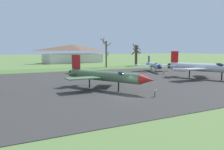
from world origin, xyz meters
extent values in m
plane|color=#607F42|center=(0.00, 0.00, 0.00)|extent=(600.00, 600.00, 0.00)
cube|color=#383533|center=(0.00, 13.39, 0.03)|extent=(74.31, 44.64, 0.05)
cube|color=#4E7435|center=(0.00, 41.71, 0.03)|extent=(134.31, 12.00, 0.06)
cylinder|color=#4C6B47|center=(-0.56, 5.88, 2.05)|extent=(6.90, 11.70, 1.43)
cone|color=#B21E1E|center=(2.69, -0.51, 2.05)|extent=(2.05, 2.32, 1.32)
cylinder|color=black|center=(-3.51, 11.65, 2.05)|extent=(1.25, 1.16, 1.00)
ellipsoid|color=#19232D|center=(0.84, 3.12, 2.44)|extent=(0.97, 1.82, 0.91)
cube|color=#4C6B47|center=(-3.81, 5.71, 1.94)|extent=(4.56, 2.44, 0.13)
cube|color=#4C6B47|center=(1.48, 8.41, 1.94)|extent=(4.60, 5.02, 0.13)
cube|color=#B21E1E|center=(-3.10, 10.85, 3.92)|extent=(0.95, 1.65, 2.31)
cube|color=#4C6B47|center=(-4.01, 10.33, 2.16)|extent=(1.98, 1.89, 0.13)
cube|color=#4C6B47|center=(-2.13, 11.28, 2.16)|extent=(1.98, 1.89, 0.13)
cylinder|color=black|center=(0.68, 3.45, 0.67)|extent=(0.19, 0.19, 1.34)
cylinder|color=black|center=(-1.80, 8.31, 0.67)|extent=(0.19, 0.19, 1.34)
cylinder|color=black|center=(3.07, -1.63, 0.31)|extent=(0.08, 0.08, 0.62)
cube|color=white|center=(3.07, -1.63, 0.79)|extent=(0.50, 0.32, 0.34)
cylinder|color=#8EA3B2|center=(22.80, 24.43, 1.79)|extent=(5.14, 10.52, 1.25)
cone|color=navy|center=(20.53, 18.70, 1.79)|extent=(1.62, 1.82, 1.15)
cylinder|color=black|center=(24.88, 29.69, 1.79)|extent=(1.07, 0.96, 0.87)
ellipsoid|color=#19232D|center=(21.76, 21.82, 2.13)|extent=(0.92, 1.74, 0.87)
cube|color=#8EA3B2|center=(20.51, 26.41, 1.70)|extent=(4.32, 4.83, 0.12)
cube|color=#8EA3B2|center=(25.82, 24.31, 1.70)|extent=(4.77, 2.88, 0.12)
cube|color=navy|center=(24.63, 29.06, 3.30)|extent=(0.59, 1.18, 1.77)
cube|color=#8EA3B2|center=(23.47, 29.35, 1.88)|extent=(2.16, 1.77, 0.12)
cube|color=#8EA3B2|center=(25.67, 28.48, 1.88)|extent=(2.16, 1.77, 0.12)
cylinder|color=black|center=(21.92, 22.21, 0.58)|extent=(0.17, 0.17, 1.17)
cylinder|color=black|center=(23.67, 26.64, 0.58)|extent=(0.17, 0.17, 1.17)
cylinder|color=black|center=(20.52, 17.61, 0.34)|extent=(0.08, 0.08, 0.68)
cube|color=white|center=(20.52, 17.61, 0.86)|extent=(0.59, 0.42, 0.34)
cylinder|color=silver|center=(22.56, 7.41, 2.35)|extent=(7.02, 13.76, 1.64)
cylinder|color=black|center=(19.68, 14.28, 2.35)|extent=(1.41, 1.28, 1.15)
ellipsoid|color=#19232D|center=(23.55, 5.04, 2.80)|extent=(1.19, 2.24, 1.12)
cube|color=silver|center=(18.47, 7.39, 2.23)|extent=(6.15, 3.07, 0.15)
cube|color=silver|center=(25.44, 10.31, 2.23)|extent=(5.51, 6.14, 0.15)
cylinder|color=silver|center=(15.42, 7.02, 2.23)|extent=(1.58, 2.66, 0.61)
cylinder|color=silver|center=(27.84, 12.22, 2.23)|extent=(1.58, 2.66, 0.61)
cube|color=red|center=(20.03, 13.45, 4.39)|extent=(0.81, 1.57, 2.42)
cube|color=silver|center=(18.87, 12.75, 2.48)|extent=(2.45, 2.19, 0.15)
cube|color=silver|center=(21.33, 13.78, 2.48)|extent=(2.45, 2.19, 0.15)
cylinder|color=black|center=(23.77, 4.52, 0.77)|extent=(0.22, 0.22, 1.53)
cylinder|color=black|center=(21.35, 10.30, 0.77)|extent=(0.22, 0.22, 1.53)
cylinder|color=brown|center=(17.77, 43.71, 4.45)|extent=(0.55, 0.55, 8.91)
cylinder|color=brown|center=(18.38, 43.56, 4.65)|extent=(0.53, 1.41, 1.30)
cylinder|color=brown|center=(18.86, 44.15, 7.54)|extent=(1.10, 2.35, 1.65)
cylinder|color=brown|center=(17.02, 43.73, 8.52)|extent=(0.27, 1.66, 1.80)
cylinder|color=brown|center=(16.68, 43.06, 8.59)|extent=(1.62, 2.48, 2.39)
cylinder|color=brown|center=(17.05, 44.16, 9.01)|extent=(1.25, 1.77, 2.08)
cylinder|color=#42382D|center=(29.93, 43.76, 3.77)|extent=(0.61, 0.61, 7.55)
cylinder|color=#42382D|center=(29.45, 42.72, 6.66)|extent=(2.32, 1.27, 1.52)
cylinder|color=#42382D|center=(29.54, 42.55, 5.56)|extent=(2.65, 1.12, 1.60)
cylinder|color=#42382D|center=(29.86, 44.80, 5.27)|extent=(2.29, 0.45, 1.99)
cylinder|color=#42382D|center=(29.09, 43.64, 5.78)|extent=(0.59, 1.95, 1.73)
cylinder|color=#42382D|center=(29.79, 45.01, 5.19)|extent=(2.68, 0.59, 2.03)
cylinder|color=#42382D|center=(32.20, 47.86, 3.93)|extent=(0.63, 0.63, 7.86)
cylinder|color=#42382D|center=(31.45, 47.79, 7.30)|extent=(0.48, 1.77, 1.95)
cylinder|color=#42382D|center=(32.46, 48.47, 5.49)|extent=(1.52, 0.86, 1.62)
cylinder|color=#42382D|center=(32.44, 46.87, 5.08)|extent=(2.24, 0.85, 1.71)
cylinder|color=#42382D|center=(32.96, 47.58, 6.91)|extent=(0.82, 1.75, 1.72)
cylinder|color=#42382D|center=(32.73, 47.38, 6.87)|extent=(1.28, 1.37, 1.05)
cube|color=beige|center=(16.19, 76.81, 2.08)|extent=(27.50, 15.51, 4.16)
pyramid|color=brown|center=(16.19, 76.81, 7.03)|extent=(28.87, 16.29, 2.86)
camera|label=1|loc=(-13.74, -23.11, 5.80)|focal=35.08mm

